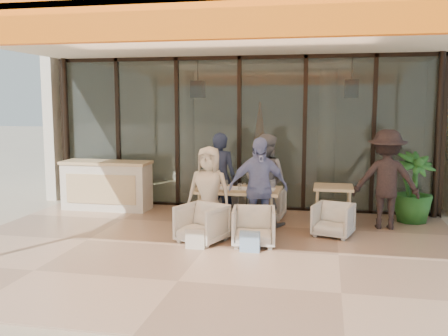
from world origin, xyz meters
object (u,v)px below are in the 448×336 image
object	(u,v)px
host_counter	(107,185)
chair_near_right	(254,225)
chair_far_right	(268,202)
potted_palm	(413,188)
diner_navy	(220,178)
diner_grey	(265,180)
diner_cream	(209,191)
side_chair	(333,219)
standing_woman	(386,180)
chair_far_left	(225,199)
side_table	(333,192)
dining_table	(238,192)
diner_periwinkle	(258,188)
chair_near_left	(202,222)

from	to	relation	value
host_counter	chair_near_right	world-z (taller)	host_counter
host_counter	chair_far_right	size ratio (longest dim) A/B	2.78
potted_palm	chair_far_right	bearing A→B (deg)	-175.67
diner_navy	diner_grey	distance (m)	0.84
diner_cream	side_chair	xyz separation A→B (m)	(2.07, 0.31, -0.45)
standing_woman	potted_palm	xyz separation A→B (m)	(0.55, 0.57, -0.22)
chair_far_left	side_table	xyz separation A→B (m)	(2.07, -0.34, 0.28)
chair_far_left	side_chair	xyz separation A→B (m)	(2.07, -1.09, -0.05)
dining_table	diner_grey	xyz separation A→B (m)	(0.43, 0.44, 0.16)
diner_periwinkle	chair_near_right	bearing A→B (deg)	-110.06
chair_far_right	standing_woman	xyz separation A→B (m)	(2.14, -0.37, 0.56)
chair_near_left	potted_palm	distance (m)	4.12
chair_far_left	diner_cream	bearing A→B (deg)	92.08
dining_table	chair_near_right	xyz separation A→B (m)	(0.43, -0.96, -0.35)
diner_navy	chair_near_right	bearing A→B (deg)	126.46
diner_cream	standing_woman	world-z (taller)	standing_woman
diner_grey	potted_palm	size ratio (longest dim) A/B	1.26
host_counter	dining_table	world-z (taller)	host_counter
chair_far_left	diner_periwinkle	bearing A→B (deg)	123.04
standing_woman	potted_palm	world-z (taller)	standing_woman
side_chair	chair_near_right	bearing A→B (deg)	-130.83
host_counter	chair_near_right	xyz separation A→B (m)	(3.39, -2.00, -0.19)
diner_navy	diner_cream	world-z (taller)	diner_navy
chair_far_left	potted_palm	xyz separation A→B (m)	(3.53, 0.20, 0.30)
chair_near_right	diner_grey	world-z (taller)	diner_grey
host_counter	diner_periwinkle	distance (m)	3.72
chair_far_right	potted_palm	xyz separation A→B (m)	(2.69, 0.20, 0.33)
host_counter	diner_navy	xyz separation A→B (m)	(2.55, -0.60, 0.32)
side_table	diner_periwinkle	bearing A→B (deg)	-139.39
dining_table	chair_near_right	world-z (taller)	dining_table
host_counter	dining_table	size ratio (longest dim) A/B	1.23
diner_navy	side_chair	size ratio (longest dim) A/B	2.70
diner_cream	diner_navy	bearing A→B (deg)	94.02
chair_far_right	chair_near_left	size ratio (longest dim) A/B	0.96
diner_cream	standing_woman	xyz separation A→B (m)	(2.98, 1.03, 0.13)
host_counter	chair_near_right	bearing A→B (deg)	-30.51
standing_woman	side_chair	bearing A→B (deg)	39.50
host_counter	standing_woman	bearing A→B (deg)	-4.82
chair_far_left	standing_woman	world-z (taller)	standing_woman
dining_table	diner_navy	bearing A→B (deg)	133.02
side_table	potted_palm	bearing A→B (deg)	20.54
chair_far_right	side_table	distance (m)	1.32
diner_periwinkle	side_table	distance (m)	1.64
chair_far_right	chair_near_left	world-z (taller)	chair_near_left
host_counter	chair_far_left	size ratio (longest dim) A/B	2.55
diner_grey	dining_table	bearing A→B (deg)	64.51
dining_table	chair_near_left	world-z (taller)	dining_table
diner_navy	standing_woman	distance (m)	2.99
diner_navy	diner_grey	bearing A→B (deg)	-174.50
chair_far_left	diner_grey	size ratio (longest dim) A/B	0.43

